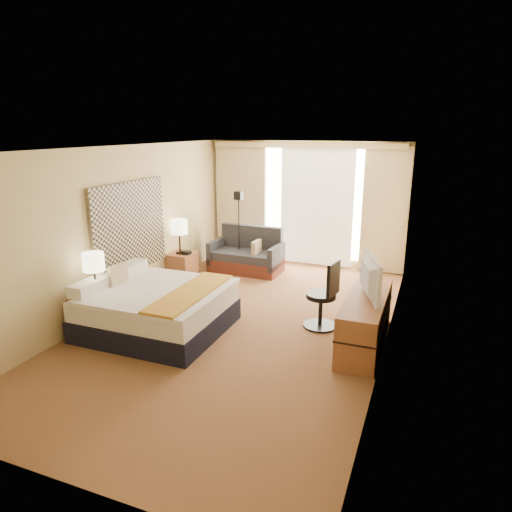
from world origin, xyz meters
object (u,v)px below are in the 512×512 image
(loveseat, at_px, (247,257))
(nightstand_right, at_px, (182,267))
(television, at_px, (364,277))
(nightstand_left, at_px, (93,314))
(lamp_right, at_px, (179,227))
(desk_chair, at_px, (324,298))
(floor_lamp, at_px, (239,215))
(bed, at_px, (157,308))
(lamp_left, at_px, (93,263))
(media_dresser, at_px, (365,320))

(loveseat, bearing_deg, nightstand_right, -130.12)
(television, bearing_deg, nightstand_left, 86.80)
(nightstand_right, xyz_separation_m, lamp_right, (0.01, -0.06, 0.79))
(nightstand_right, bearing_deg, lamp_right, -81.83)
(desk_chair, bearing_deg, floor_lamp, 145.76)
(floor_lamp, bearing_deg, nightstand_right, -123.00)
(bed, bearing_deg, loveseat, 87.90)
(desk_chair, xyz_separation_m, lamp_right, (-3.04, 1.07, 0.60))
(bed, bearing_deg, television, 12.18)
(nightstand_right, height_order, floor_lamp, floor_lamp)
(lamp_left, relative_size, television, 0.67)
(bed, relative_size, television, 1.99)
(nightstand_right, height_order, television, television)
(loveseat, height_order, lamp_right, lamp_right)
(media_dresser, distance_m, loveseat, 3.73)
(lamp_right, bearing_deg, media_dresser, -20.63)
(loveseat, bearing_deg, television, -41.40)
(television, bearing_deg, desk_chair, 40.21)
(lamp_right, bearing_deg, floor_lamp, 58.67)
(floor_lamp, bearing_deg, nightstand_left, -101.28)
(nightstand_right, distance_m, desk_chair, 3.26)
(desk_chair, bearing_deg, bed, -147.01)
(loveseat, height_order, television, television)
(lamp_left, bearing_deg, desk_chair, 23.91)
(media_dresser, bearing_deg, loveseat, 138.07)
(television, bearing_deg, media_dresser, -72.36)
(nightstand_left, xyz_separation_m, desk_chair, (3.05, 1.37, 0.18))
(media_dresser, relative_size, loveseat, 1.23)
(nightstand_right, xyz_separation_m, lamp_left, (0.06, -2.46, 0.77))
(desk_chair, xyz_separation_m, television, (0.60, -0.36, 0.52))
(nightstand_left, distance_m, nightstand_right, 2.50)
(media_dresser, height_order, bed, bed)
(nightstand_right, relative_size, television, 0.58)
(bed, bearing_deg, lamp_right, 111.45)
(television, bearing_deg, lamp_right, 49.89)
(lamp_right, bearing_deg, desk_chair, -19.31)
(nightstand_left, distance_m, lamp_left, 0.77)
(bed, relative_size, desk_chair, 1.84)
(nightstand_right, bearing_deg, bed, -68.91)
(loveseat, xyz_separation_m, desk_chair, (2.13, -2.17, 0.16))
(bed, xyz_separation_m, loveseat, (0.12, 3.14, -0.04))
(lamp_right, bearing_deg, television, -21.40)
(nightstand_left, height_order, media_dresser, media_dresser)
(desk_chair, height_order, lamp_right, lamp_right)
(loveseat, bearing_deg, lamp_left, -102.49)
(nightstand_left, bearing_deg, lamp_right, 89.80)
(bed, bearing_deg, desk_chair, 23.45)
(media_dresser, distance_m, bed, 2.96)
(nightstand_left, bearing_deg, television, 15.51)
(loveseat, distance_m, floor_lamp, 0.88)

